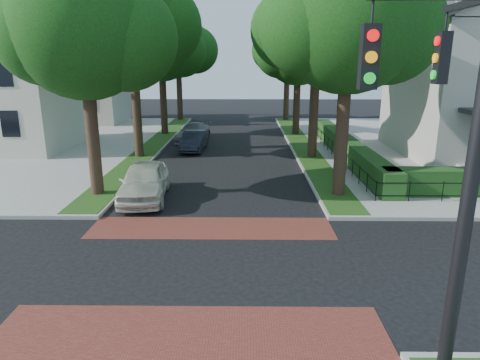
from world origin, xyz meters
The scene contains 20 objects.
ground centered at (0.00, 0.00, 0.00)m, with size 120.00×120.00×0.00m, color black.
crosswalk_far centered at (0.00, 3.20, 0.01)m, with size 9.00×2.20×0.01m, color maroon.
crosswalk_near centered at (0.00, -3.20, 0.01)m, with size 9.00×2.20×0.01m, color maroon.
grass_strip_ne centered at (5.40, 19.10, 0.16)m, with size 1.60×29.80×0.02m, color #223E11.
grass_strip_nw centered at (-5.40, 19.10, 0.16)m, with size 1.60×29.80×0.02m, color #223E11.
tree_right_near centered at (5.60, 7.24, 7.63)m, with size 7.75×6.67×10.66m.
tree_right_mid centered at (5.61, 15.25, 7.99)m, with size 8.25×7.09×11.22m.
tree_right_far centered at (5.60, 24.22, 6.91)m, with size 7.25×6.23×9.74m.
tree_right_back centered at (5.60, 33.23, 7.27)m, with size 7.50×6.45×10.20m.
tree_left_near centered at (-5.40, 7.23, 7.27)m, with size 7.50×6.45×10.20m.
tree_left_mid centered at (-5.39, 15.24, 8.34)m, with size 8.00×6.88×11.48m.
tree_left_far centered at (-5.40, 24.22, 7.12)m, with size 7.00×6.02×9.86m.
tree_left_back centered at (-5.40, 33.24, 7.41)m, with size 7.75×6.66×10.44m.
hedge_main_road centered at (7.70, 15.00, 0.75)m, with size 1.00×18.00×1.20m, color #173E15.
fence_main_road centered at (6.90, 15.00, 0.60)m, with size 0.06×18.00×0.90m, color black, non-canonical shape.
house_left_far centered at (-15.49, 31.99, 5.04)m, with size 10.00×9.00×10.14m.
traffic_signal centered at (4.89, -4.41, 4.71)m, with size 2.17×2.00×8.00m.
parked_car_front centered at (-3.26, 6.67, 0.83)m, with size 1.97×4.90×1.67m, color beige.
parked_car_middle centered at (-2.30, 17.62, 0.67)m, with size 1.42×4.08×1.35m, color #202431.
parked_car_rear centered at (-2.76, 21.21, 0.68)m, with size 1.90×4.68×1.36m, color slate.
Camera 1 is at (1.24, -11.66, 5.98)m, focal length 32.00 mm.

